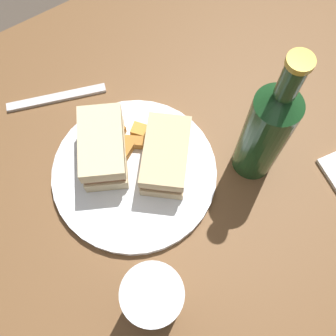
{
  "coord_description": "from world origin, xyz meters",
  "views": [
    {
      "loc": [
        -0.18,
        -0.17,
        1.38
      ],
      "look_at": [
        -0.05,
        0.03,
        0.79
      ],
      "focal_mm": 42.46,
      "sensor_mm": 36.0,
      "label": 1
    }
  ],
  "objects": [
    {
      "name": "plate",
      "position": [
        -0.09,
        0.06,
        0.76
      ],
      "size": [
        0.27,
        0.27,
        0.02
      ],
      "primitive_type": "cylinder",
      "color": "white",
      "rests_on": "dining_table"
    },
    {
      "name": "cider_bottle",
      "position": [
        0.09,
        -0.03,
        0.87
      ],
      "size": [
        0.07,
        0.07,
        0.28
      ],
      "color": "#19421E",
      "rests_on": "dining_table"
    },
    {
      "name": "potato_wedge_left_edge",
      "position": [
        -0.07,
        0.1,
        0.78
      ],
      "size": [
        0.04,
        0.04,
        0.02
      ],
      "primitive_type": "cube",
      "rotation": [
        0.0,
        0.0,
        5.63
      ],
      "color": "#AD702D",
      "rests_on": "plate"
    },
    {
      "name": "sandwich_half_right",
      "position": [
        -0.12,
        0.11,
        0.81
      ],
      "size": [
        0.12,
        0.14,
        0.07
      ],
      "color": "beige",
      "rests_on": "plate"
    },
    {
      "name": "sandwich_half_left",
      "position": [
        -0.04,
        0.04,
        0.8
      ],
      "size": [
        0.13,
        0.14,
        0.06
      ],
      "color": "#CCB284",
      "rests_on": "plate"
    },
    {
      "name": "potato_wedge_right_edge",
      "position": [
        -0.04,
        0.11,
        0.78
      ],
      "size": [
        0.05,
        0.06,
        0.02
      ],
      "primitive_type": "cube",
      "rotation": [
        0.0,
        0.0,
        5.39
      ],
      "color": "gold",
      "rests_on": "plate"
    },
    {
      "name": "potato_wedge_back",
      "position": [
        -0.09,
        0.15,
        0.78
      ],
      "size": [
        0.04,
        0.05,
        0.02
      ],
      "primitive_type": "cube",
      "rotation": [
        0.0,
        0.0,
        2.17
      ],
      "color": "#AD702D",
      "rests_on": "plate"
    },
    {
      "name": "potato_wedge_front",
      "position": [
        -0.04,
        0.06,
        0.78
      ],
      "size": [
        0.03,
        0.04,
        0.02
      ],
      "primitive_type": "cube",
      "rotation": [
        0.0,
        0.0,
        5.15
      ],
      "color": "gold",
      "rests_on": "plate"
    },
    {
      "name": "fork",
      "position": [
        -0.14,
        0.27,
        0.76
      ],
      "size": [
        0.18,
        0.07,
        0.01
      ],
      "primitive_type": "cube",
      "rotation": [
        0.0,
        0.0,
        2.82
      ],
      "color": "silver",
      "rests_on": "dining_table"
    },
    {
      "name": "potato_wedge_middle",
      "position": [
        -0.1,
        0.1,
        0.78
      ],
      "size": [
        0.05,
        0.04,
        0.02
      ],
      "primitive_type": "cube",
      "rotation": [
        0.0,
        0.0,
        0.52
      ],
      "color": "#AD702D",
      "rests_on": "plate"
    },
    {
      "name": "pint_glass",
      "position": [
        -0.17,
        -0.13,
        0.82
      ],
      "size": [
        0.08,
        0.08,
        0.15
      ],
      "color": "white",
      "rests_on": "dining_table"
    },
    {
      "name": "dining_table",
      "position": [
        0.0,
        0.0,
        0.38
      ],
      "size": [
        1.04,
        0.93,
        0.76
      ],
      "primitive_type": "cube",
      "color": "brown",
      "rests_on": "ground"
    },
    {
      "name": "ground_plane",
      "position": [
        0.0,
        0.0,
        0.0
      ],
      "size": [
        6.0,
        6.0,
        0.0
      ],
      "primitive_type": "plane",
      "color": "#4C4238"
    }
  ]
}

